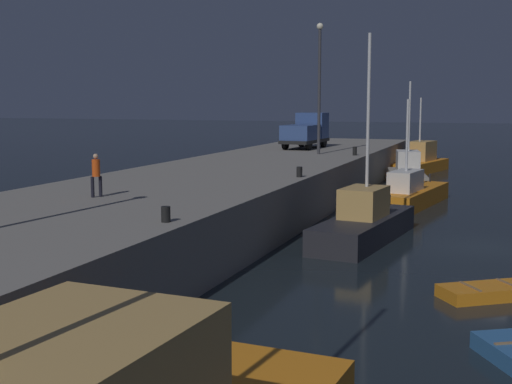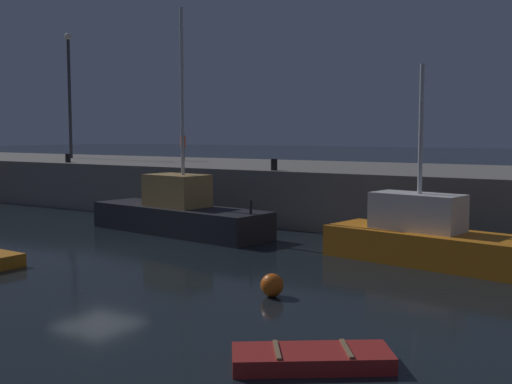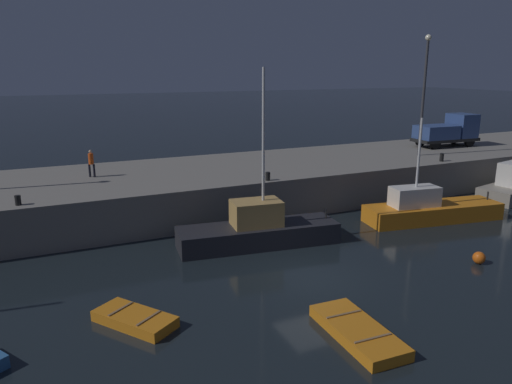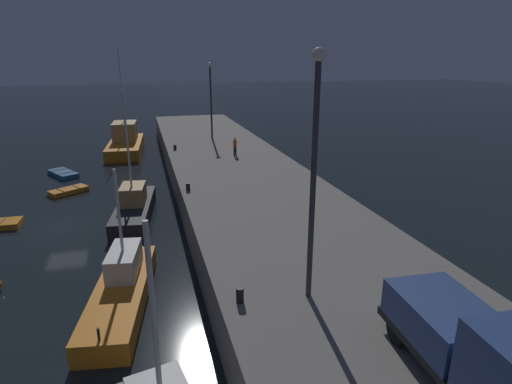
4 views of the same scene
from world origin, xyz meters
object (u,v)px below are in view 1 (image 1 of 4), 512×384
(fishing_trawler_red, at_px, (364,223))
(fishing_trawler_green, at_px, (411,194))
(fishing_boat_white, at_px, (407,174))
(dinghy_red_small, at_px, (489,292))
(bollard_central, at_px, (166,214))
(bollard_east, at_px, (299,172))
(lamp_post_east, at_px, (319,79))
(bollard_west, at_px, (355,151))
(utility_truck, at_px, (306,131))
(dockworker, at_px, (96,172))
(fishing_boat_orange, at_px, (419,162))

(fishing_trawler_red, xyz_separation_m, fishing_trawler_green, (10.86, -0.52, -0.09))
(fishing_boat_white, distance_m, dinghy_red_small, 28.30)
(dinghy_red_small, height_order, bollard_central, bollard_central)
(fishing_trawler_red, xyz_separation_m, bollard_central, (-10.83, 3.85, 1.84))
(fishing_boat_white, xyz_separation_m, bollard_central, (-31.16, 2.84, 1.81))
(fishing_boat_white, relative_size, bollard_east, 15.11)
(lamp_post_east, xyz_separation_m, bollard_west, (-0.24, -2.52, -4.71))
(fishing_trawler_green, distance_m, bollard_east, 9.70)
(utility_truck, bearing_deg, dockworker, 179.89)
(dockworker, bearing_deg, fishing_boat_white, -15.94)
(lamp_post_east, relative_size, utility_truck, 1.54)
(dinghy_red_small, bearing_deg, bollard_west, 21.55)
(fishing_trawler_green, distance_m, bollard_central, 22.21)
(fishing_boat_orange, bearing_deg, fishing_trawler_green, -174.33)
(fishing_boat_orange, distance_m, dockworker, 37.82)
(dinghy_red_small, relative_size, utility_truck, 0.57)
(bollard_central, bearing_deg, fishing_boat_orange, -3.44)
(dinghy_red_small, relative_size, dockworker, 1.95)
(dinghy_red_small, xyz_separation_m, utility_truck, (28.69, 14.05, 3.47))
(fishing_boat_orange, relative_size, bollard_central, 18.26)
(bollard_west, bearing_deg, fishing_boat_orange, -9.83)
(fishing_boat_orange, bearing_deg, fishing_trawler_red, -177.37)
(fishing_trawler_green, distance_m, utility_truck, 14.37)
(dinghy_red_small, relative_size, bollard_west, 5.59)
(fishing_boat_white, xyz_separation_m, dockworker, (-27.22, 7.77, 2.50))
(dockworker, bearing_deg, bollard_central, -128.58)
(dinghy_red_small, bearing_deg, fishing_trawler_green, 14.83)
(dinghy_red_small, bearing_deg, dockworker, 88.57)
(bollard_west, bearing_deg, bollard_central, 179.98)
(dinghy_red_small, height_order, bollard_west, bollard_west)
(fishing_trawler_green, xyz_separation_m, bollard_central, (-21.69, 4.37, 1.93))
(utility_truck, xyz_separation_m, bollard_central, (-32.27, -4.88, -1.03))
(fishing_trawler_red, bearing_deg, lamp_post_east, 21.43)
(fishing_boat_orange, relative_size, bollard_east, 17.65)
(fishing_boat_orange, height_order, bollard_west, fishing_boat_orange)
(fishing_boat_orange, relative_size, bollard_west, 15.21)
(dinghy_red_small, xyz_separation_m, lamp_post_east, (23.43, 11.67, 7.21))
(fishing_boat_white, bearing_deg, bollard_west, 147.18)
(fishing_boat_white, distance_m, bollard_west, 5.54)
(fishing_boat_orange, xyz_separation_m, utility_truck, (-8.67, 7.34, 2.84))
(fishing_trawler_red, bearing_deg, fishing_boat_orange, 2.63)
(dockworker, height_order, bollard_west, dockworker)
(bollard_west, height_order, bollard_east, bollard_west)
(fishing_trawler_red, xyz_separation_m, dockworker, (-6.89, 8.78, 2.54))
(lamp_post_east, xyz_separation_m, bollard_east, (-13.91, -2.78, -4.75))
(fishing_trawler_red, height_order, lamp_post_east, lamp_post_east)
(bollard_west, relative_size, bollard_east, 1.16)
(dockworker, bearing_deg, bollard_west, -12.22)
(fishing_boat_orange, bearing_deg, lamp_post_east, 160.36)
(fishing_boat_white, height_order, dinghy_red_small, fishing_boat_white)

